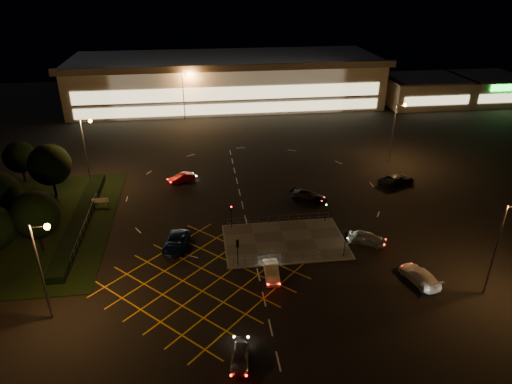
{
  "coord_description": "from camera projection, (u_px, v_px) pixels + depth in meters",
  "views": [
    {
      "loc": [
        -7.53,
        -47.2,
        29.38
      ],
      "look_at": [
        -0.15,
        7.74,
        2.0
      ],
      "focal_mm": 32.0,
      "sensor_mm": 36.0,
      "label": 1
    }
  ],
  "objects": [
    {
      "name": "supermarket",
      "position": [
        226.0,
        80.0,
        108.55
      ],
      "size": [
        72.0,
        26.5,
        10.5
      ],
      "color": "beige",
      "rests_on": "ground"
    },
    {
      "name": "tree_e",
      "position": [
        35.0,
        215.0,
        50.69
      ],
      "size": [
        5.4,
        5.4,
        7.35
      ],
      "color": "black",
      "rests_on": "ground"
    },
    {
      "name": "signal_se",
      "position": [
        345.0,
        239.0,
        50.43
      ],
      "size": [
        0.28,
        0.3,
        3.15
      ],
      "rotation": [
        0.0,
        0.0,
        3.14
      ],
      "color": "black",
      "rests_on": "pedestrian_island"
    },
    {
      "name": "streetlight_sw",
      "position": [
        43.0,
        259.0,
        39.71
      ],
      "size": [
        1.78,
        0.56,
        10.03
      ],
      "color": "slate",
      "rests_on": "ground"
    },
    {
      "name": "tree_c",
      "position": [
        50.0,
        165.0,
        62.76
      ],
      "size": [
        5.76,
        5.76,
        7.84
      ],
      "color": "black",
      "rests_on": "ground"
    },
    {
      "name": "streetlight_se",
      "position": [
        503.0,
        237.0,
        42.94
      ],
      "size": [
        1.78,
        0.56,
        10.03
      ],
      "color": "slate",
      "rests_on": "ground"
    },
    {
      "name": "car_near_silver",
      "position": [
        240.0,
        355.0,
        37.56
      ],
      "size": [
        2.1,
        4.02,
        1.31
      ],
      "primitive_type": "imported",
      "rotation": [
        0.0,
        0.0,
        6.13
      ],
      "color": "silver",
      "rests_on": "ground"
    },
    {
      "name": "ground",
      "position": [
        266.0,
        234.0,
        55.85
      ],
      "size": [
        180.0,
        180.0,
        0.0
      ],
      "primitive_type": "plane",
      "color": "black",
      "rests_on": "ground"
    },
    {
      "name": "car_east_grey",
      "position": [
        397.0,
        179.0,
        68.42
      ],
      "size": [
        6.18,
        4.45,
        1.56
      ],
      "primitive_type": "imported",
      "rotation": [
        0.0,
        0.0,
        1.94
      ],
      "color": "black",
      "rests_on": "ground"
    },
    {
      "name": "streetlight_nw",
      "position": [
        87.0,
        142.0,
        66.13
      ],
      "size": [
        1.78,
        0.56,
        10.03
      ],
      "color": "slate",
      "rests_on": "ground"
    },
    {
      "name": "retail_unit_a",
      "position": [
        423.0,
        90.0,
        107.88
      ],
      "size": [
        18.8,
        14.8,
        6.35
      ],
      "color": "beige",
      "rests_on": "ground"
    },
    {
      "name": "car_left_blue",
      "position": [
        176.0,
        242.0,
        52.9
      ],
      "size": [
        3.48,
        5.65,
        1.46
      ],
      "primitive_type": "imported",
      "rotation": [
        0.0,
        0.0,
        6.07
      ],
      "color": "#0C1E4B",
      "rests_on": "ground"
    },
    {
      "name": "streetlight_far_right",
      "position": [
        367.0,
        82.0,
        101.01
      ],
      "size": [
        1.78,
        0.56,
        10.03
      ],
      "color": "slate",
      "rests_on": "ground"
    },
    {
      "name": "grass_verge",
      "position": [
        41.0,
        225.0,
        57.82
      ],
      "size": [
        18.0,
        30.0,
        0.08
      ],
      "primitive_type": "cube",
      "color": "black",
      "rests_on": "ground"
    },
    {
      "name": "car_right_silver",
      "position": [
        367.0,
        238.0,
        53.63
      ],
      "size": [
        4.82,
        3.77,
        1.53
      ],
      "primitive_type": "imported",
      "rotation": [
        0.0,
        0.0,
        1.07
      ],
      "color": "#B8BBBF",
      "rests_on": "ground"
    },
    {
      "name": "car_queue_white",
      "position": [
        272.0,
        272.0,
        47.82
      ],
      "size": [
        1.68,
        4.16,
        1.35
      ],
      "primitive_type": "imported",
      "rotation": [
        0.0,
        0.0,
        6.22
      ],
      "color": "silver",
      "rests_on": "ground"
    },
    {
      "name": "hedge",
      "position": [
        81.0,
        219.0,
        58.21
      ],
      "size": [
        2.0,
        26.0,
        1.0
      ],
      "primitive_type": "cube",
      "color": "black",
      "rests_on": "ground"
    },
    {
      "name": "signal_sw",
      "position": [
        238.0,
        247.0,
        49.0
      ],
      "size": [
        0.28,
        0.3,
        3.15
      ],
      "rotation": [
        0.0,
        0.0,
        3.14
      ],
      "color": "black",
      "rests_on": "pedestrian_island"
    },
    {
      "name": "pedestrian_island",
      "position": [
        285.0,
        241.0,
        54.29
      ],
      "size": [
        14.0,
        9.0,
        0.12
      ],
      "primitive_type": "cube",
      "color": "#4C4944",
      "rests_on": "ground"
    },
    {
      "name": "car_approach_white",
      "position": [
        420.0,
        276.0,
        47.14
      ],
      "size": [
        3.21,
        5.42,
        1.47
      ],
      "primitive_type": "imported",
      "rotation": [
        0.0,
        0.0,
        3.38
      ],
      "color": "silver",
      "rests_on": "ground"
    },
    {
      "name": "car_circ_red",
      "position": [
        182.0,
        178.0,
        69.25
      ],
      "size": [
        4.17,
        2.96,
        1.3
      ],
      "primitive_type": "imported",
      "rotation": [
        0.0,
        0.0,
        5.16
      ],
      "color": "#9A0B0C",
      "rests_on": "ground"
    },
    {
      "name": "tree_d",
      "position": [
        20.0,
        157.0,
        67.78
      ],
      "size": [
        4.68,
        4.68,
        6.37
      ],
      "color": "black",
      "rests_on": "ground"
    },
    {
      "name": "retail_unit_b",
      "position": [
        486.0,
        88.0,
        109.77
      ],
      "size": [
        14.8,
        14.8,
        6.35
      ],
      "color": "beige",
      "rests_on": "ground"
    },
    {
      "name": "signal_nw",
      "position": [
        231.0,
        212.0,
        56.1
      ],
      "size": [
        0.28,
        0.3,
        3.15
      ],
      "color": "black",
      "rests_on": "pedestrian_island"
    },
    {
      "name": "signal_ne",
      "position": [
        326.0,
        206.0,
        57.53
      ],
      "size": [
        0.28,
        0.3,
        3.15
      ],
      "color": "black",
      "rests_on": "pedestrian_island"
    },
    {
      "name": "streetlight_far_left",
      "position": [
        185.0,
        90.0,
        94.46
      ],
      "size": [
        1.78,
        0.56,
        10.03
      ],
      "color": "slate",
      "rests_on": "ground"
    },
    {
      "name": "streetlight_ne",
      "position": [
        397.0,
        125.0,
        73.63
      ],
      "size": [
        1.78,
        0.56,
        10.03
      ],
      "color": "slate",
      "rests_on": "ground"
    },
    {
      "name": "car_far_dkgrey",
      "position": [
        308.0,
        196.0,
        63.51
      ],
      "size": [
        5.31,
        4.33,
        1.45
      ],
      "primitive_type": "imported",
      "rotation": [
        0.0,
        0.0,
        1.02
      ],
      "color": "black",
      "rests_on": "ground"
    }
  ]
}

